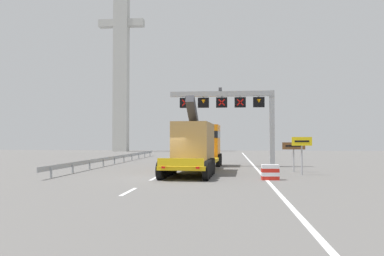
{
  "coord_description": "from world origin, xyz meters",
  "views": [
    {
      "loc": [
        4.06,
        -22.71,
        2.4
      ],
      "look_at": [
        1.07,
        6.85,
        3.28
      ],
      "focal_mm": 35.04,
      "sensor_mm": 36.0,
      "label": 1
    }
  ],
  "objects_px": {
    "tourist_info_sign_brown": "(294,149)",
    "bridge_pylon_distant": "(121,46)",
    "heavy_haul_truck_yellow": "(199,144)",
    "overhead_lane_gantry": "(236,106)",
    "crash_barrier_striped": "(270,172)",
    "exit_sign_yellow": "(302,146)"
  },
  "relations": [
    {
      "from": "tourist_info_sign_brown",
      "to": "bridge_pylon_distant",
      "type": "distance_m",
      "value": 54.15
    },
    {
      "from": "heavy_haul_truck_yellow",
      "to": "bridge_pylon_distant",
      "type": "relative_size",
      "value": 0.35
    },
    {
      "from": "heavy_haul_truck_yellow",
      "to": "bridge_pylon_distant",
      "type": "distance_m",
      "value": 49.99
    },
    {
      "from": "heavy_haul_truck_yellow",
      "to": "tourist_info_sign_brown",
      "type": "distance_m",
      "value": 7.16
    },
    {
      "from": "tourist_info_sign_brown",
      "to": "overhead_lane_gantry",
      "type": "bearing_deg",
      "value": 129.21
    },
    {
      "from": "overhead_lane_gantry",
      "to": "bridge_pylon_distant",
      "type": "bearing_deg",
      "value": 119.42
    },
    {
      "from": "overhead_lane_gantry",
      "to": "crash_barrier_striped",
      "type": "relative_size",
      "value": 9.01
    },
    {
      "from": "heavy_haul_truck_yellow",
      "to": "tourist_info_sign_brown",
      "type": "relative_size",
      "value": 6.55
    },
    {
      "from": "heavy_haul_truck_yellow",
      "to": "crash_barrier_striped",
      "type": "bearing_deg",
      "value": -54.39
    },
    {
      "from": "overhead_lane_gantry",
      "to": "bridge_pylon_distant",
      "type": "height_order",
      "value": "bridge_pylon_distant"
    },
    {
      "from": "exit_sign_yellow",
      "to": "bridge_pylon_distant",
      "type": "height_order",
      "value": "bridge_pylon_distant"
    },
    {
      "from": "exit_sign_yellow",
      "to": "bridge_pylon_distant",
      "type": "xyz_separation_m",
      "value": [
        -26.01,
        45.81,
        18.83
      ]
    },
    {
      "from": "bridge_pylon_distant",
      "to": "tourist_info_sign_brown",
      "type": "bearing_deg",
      "value": -59.34
    },
    {
      "from": "crash_barrier_striped",
      "to": "bridge_pylon_distant",
      "type": "xyz_separation_m",
      "value": [
        -23.58,
        49.03,
        20.28
      ]
    },
    {
      "from": "overhead_lane_gantry",
      "to": "exit_sign_yellow",
      "type": "relative_size",
      "value": 3.67
    },
    {
      "from": "overhead_lane_gantry",
      "to": "crash_barrier_striped",
      "type": "height_order",
      "value": "overhead_lane_gantry"
    },
    {
      "from": "heavy_haul_truck_yellow",
      "to": "tourist_info_sign_brown",
      "type": "bearing_deg",
      "value": -9.95
    },
    {
      "from": "overhead_lane_gantry",
      "to": "tourist_info_sign_brown",
      "type": "relative_size",
      "value": 4.32
    },
    {
      "from": "overhead_lane_gantry",
      "to": "heavy_haul_truck_yellow",
      "type": "distance_m",
      "value": 5.81
    },
    {
      "from": "heavy_haul_truck_yellow",
      "to": "crash_barrier_striped",
      "type": "relative_size",
      "value": 13.67
    },
    {
      "from": "crash_barrier_striped",
      "to": "overhead_lane_gantry",
      "type": "bearing_deg",
      "value": 99.95
    },
    {
      "from": "bridge_pylon_distant",
      "to": "overhead_lane_gantry",
      "type": "bearing_deg",
      "value": -60.58
    }
  ]
}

